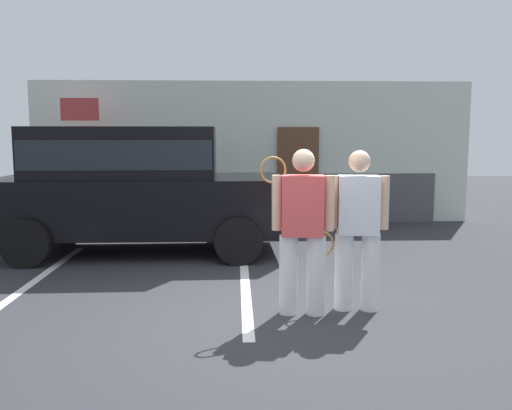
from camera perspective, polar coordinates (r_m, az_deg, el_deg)
ground_plane at (r=5.88m, az=1.73°, el=-11.71°), size 40.00×40.00×0.00m
parking_stripe_0 at (r=7.77m, az=-22.36°, el=-7.50°), size 0.12×4.40×0.01m
parking_stripe_1 at (r=7.30m, az=-1.17°, el=-7.88°), size 0.12×4.40×0.01m
house_frontage at (r=12.06m, az=-0.28°, el=5.10°), size 9.60×0.40×3.09m
parked_suv at (r=9.06m, az=-12.59°, el=2.25°), size 4.64×2.24×2.05m
tennis_player_man at (r=5.78m, az=4.89°, el=-2.55°), size 0.79×0.32×1.78m
tennis_player_woman at (r=6.01m, az=10.62°, el=-2.46°), size 0.90×0.32×1.76m
potted_plant_by_porch at (r=11.54m, az=11.35°, el=-0.38°), size 0.55×0.55×0.72m
flag_pole at (r=11.66m, az=-18.88°, el=6.83°), size 0.80×0.05×2.72m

